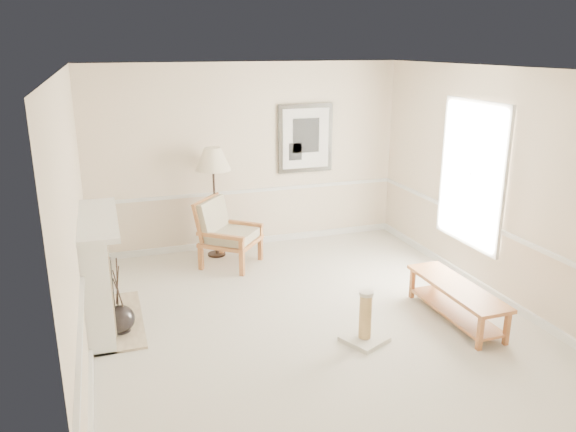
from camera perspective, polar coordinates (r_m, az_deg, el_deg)
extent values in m
plane|color=silver|center=(6.88, 2.05, -10.19)|extent=(5.50, 5.50, 0.00)
cube|color=beige|center=(8.91, -4.09, 6.01)|extent=(5.00, 0.04, 2.90)
cube|color=beige|center=(4.05, 16.18, -8.42)|extent=(5.00, 0.04, 2.90)
cube|color=beige|center=(5.97, -20.87, -0.60)|extent=(0.04, 5.50, 2.90)
cube|color=beige|center=(7.58, 20.20, 3.04)|extent=(0.04, 5.50, 2.90)
cube|color=white|center=(6.12, 2.35, 14.73)|extent=(5.00, 5.50, 0.04)
cube|color=white|center=(9.26, -3.87, -2.55)|extent=(4.95, 0.04, 0.10)
cube|color=white|center=(9.01, -3.98, 2.55)|extent=(4.95, 0.04, 0.05)
cube|color=white|center=(7.85, 18.22, 4.07)|extent=(0.03, 1.20, 1.80)
cube|color=white|center=(7.84, 18.16, 4.07)|extent=(0.05, 1.34, 1.94)
cube|color=black|center=(9.11, 1.77, 7.89)|extent=(0.92, 0.04, 1.10)
cube|color=white|center=(9.09, 1.83, 7.87)|extent=(0.78, 0.01, 0.96)
cube|color=black|center=(9.08, 1.84, 8.18)|extent=(0.45, 0.01, 0.55)
cube|color=white|center=(6.80, -18.83, -5.67)|extent=(0.28, 1.50, 1.25)
cube|color=white|center=(6.59, -18.94, -0.36)|extent=(0.46, 1.64, 0.06)
cube|color=#C6B28E|center=(6.83, -17.55, -6.14)|extent=(0.02, 1.05, 0.95)
cube|color=black|center=(6.88, -17.37, -7.13)|extent=(0.02, 0.62, 0.58)
cube|color=#C28940|center=(6.99, -17.15, -9.07)|extent=(0.01, 0.66, 0.05)
cube|color=#C6B28E|center=(7.05, -17.04, -10.13)|extent=(0.60, 1.50, 0.03)
sphere|color=black|center=(6.70, -16.63, -9.99)|extent=(0.32, 0.32, 0.32)
cylinder|color=black|center=(6.76, -16.53, -11.01)|extent=(0.20, 0.20, 0.09)
cylinder|color=black|center=(6.53, -16.94, -6.76)|extent=(0.07, 0.12, 0.50)
cylinder|color=black|center=(6.55, -16.91, -7.07)|extent=(0.09, 0.15, 0.41)
cylinder|color=black|center=(6.52, -16.97, -6.44)|extent=(0.04, 0.07, 0.59)
cube|color=#A36234|center=(7.97, -4.71, -4.71)|extent=(0.09, 0.09, 0.40)
cube|color=#A36234|center=(8.26, -8.85, -4.07)|extent=(0.09, 0.09, 0.40)
cube|color=#A36234|center=(8.53, -2.83, -3.19)|extent=(0.09, 0.09, 0.40)
cube|color=#A36234|center=(8.80, -6.76, -2.65)|extent=(0.09, 0.09, 0.40)
cube|color=#A36234|center=(8.32, -5.82, -2.53)|extent=(1.04, 1.04, 0.05)
cube|color=#A36234|center=(8.37, -7.97, -0.13)|extent=(0.60, 0.68, 0.58)
cube|color=#A36234|center=(7.99, -6.90, -2.05)|extent=(0.62, 0.52, 0.05)
cube|color=#A36234|center=(8.54, -4.88, -0.71)|extent=(0.62, 0.52, 0.05)
cube|color=silver|center=(8.29, -5.84, -1.91)|extent=(0.95, 0.95, 0.13)
cube|color=silver|center=(8.33, -7.59, -0.03)|extent=(0.59, 0.66, 0.52)
cylinder|color=black|center=(8.84, -7.26, -3.86)|extent=(0.28, 0.28, 0.03)
cylinder|color=black|center=(8.59, -7.45, 0.95)|extent=(0.04, 0.04, 1.52)
cone|color=#FFF5CB|center=(8.42, -7.64, 5.78)|extent=(0.69, 0.69, 0.33)
cube|color=#A36234|center=(6.94, 16.80, -6.94)|extent=(0.46, 1.52, 0.04)
cube|color=#A36234|center=(7.06, 16.59, -9.20)|extent=(0.40, 1.41, 0.03)
cube|color=#A36234|center=(6.44, 18.93, -11.23)|extent=(0.05, 0.05, 0.39)
cube|color=#A36234|center=(6.64, 21.35, -10.59)|extent=(0.05, 0.05, 0.39)
cube|color=#A36234|center=(7.46, 12.51, -6.70)|extent=(0.05, 0.05, 0.39)
cube|color=#A36234|center=(7.63, 14.75, -6.30)|extent=(0.05, 0.05, 0.39)
cube|color=white|center=(6.40, 7.76, -12.29)|extent=(0.56, 0.56, 0.05)
cylinder|color=tan|center=(6.27, 7.86, -10.06)|extent=(0.14, 0.14, 0.50)
cylinder|color=white|center=(6.15, 7.96, -7.79)|extent=(0.16, 0.16, 0.04)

